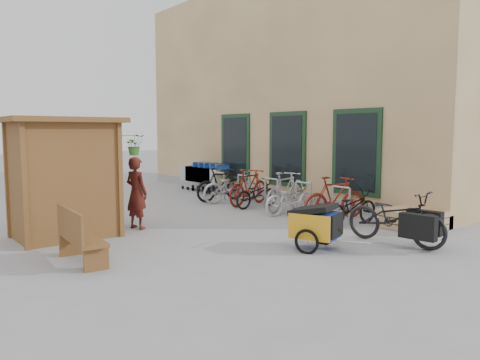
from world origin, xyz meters
TOP-DOWN VIEW (x-y plane):
  - ground at (0.00, 0.00)m, footprint 80.00×80.00m
  - building at (6.49, 4.50)m, footprint 6.07×13.00m
  - kiosk at (-3.28, 2.47)m, footprint 2.49×1.65m
  - bike_rack at (2.30, 2.40)m, footprint 0.05×5.35m
  - pallet_stack at (3.00, -1.40)m, footprint 1.00×1.20m
  - bench at (-3.67, 0.45)m, footprint 0.53×1.46m
  - shopping_carts at (3.00, 6.72)m, footprint 0.58×2.31m
  - child_trailer at (0.04, -1.29)m, footprint 0.96×1.47m
  - cargo_bike at (1.49, -2.01)m, footprint 0.90×2.03m
  - person_kiosk at (-1.71, 2.36)m, footprint 0.53×0.66m
  - bike_0 at (2.32, -0.32)m, footprint 1.59×0.64m
  - bike_1 at (2.49, 0.34)m, footprint 1.83×0.87m
  - bike_2 at (2.19, 1.52)m, footprint 1.66×0.70m
  - bike_3 at (2.38, 1.95)m, footprint 1.85×0.95m
  - bike_4 at (2.19, 2.86)m, footprint 1.53×0.56m
  - bike_5 at (2.26, 3.31)m, footprint 1.83×0.89m
  - bike_6 at (2.19, 4.04)m, footprint 1.94×0.98m
  - bike_7 at (2.12, 4.48)m, footprint 1.73×0.58m

SIDE VIEW (x-z plane):
  - ground at x=0.00m, z-range 0.00..0.00m
  - pallet_stack at x=3.00m, z-range 0.01..0.41m
  - bike_4 at x=2.19m, z-range 0.00..0.80m
  - bike_0 at x=2.32m, z-range 0.00..0.82m
  - bike_2 at x=2.19m, z-range 0.00..0.85m
  - bench at x=-3.67m, z-range 0.01..0.91m
  - child_trailer at x=0.04m, z-range 0.05..0.90m
  - bike_6 at x=2.19m, z-range 0.00..0.97m
  - cargo_bike at x=1.49m, z-range 0.00..1.03m
  - bike_7 at x=2.12m, z-range 0.00..1.03m
  - bike_rack at x=2.30m, z-range 0.08..0.95m
  - bike_5 at x=2.26m, z-range 0.00..1.06m
  - bike_1 at x=2.49m, z-range 0.00..1.06m
  - bike_3 at x=2.38m, z-range 0.00..1.07m
  - shopping_carts at x=3.00m, z-range 0.09..1.13m
  - person_kiosk at x=-1.71m, z-range 0.00..1.58m
  - kiosk at x=-3.28m, z-range 0.35..2.75m
  - building at x=6.49m, z-range -0.01..6.99m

